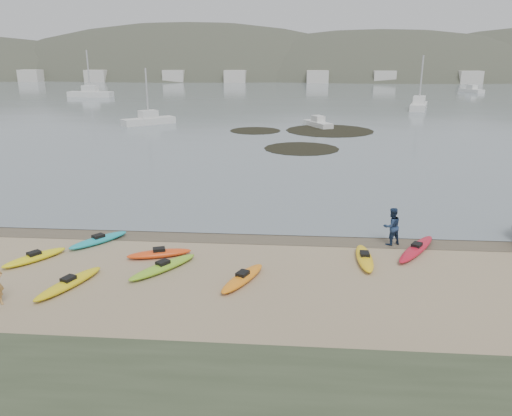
{
  "coord_description": "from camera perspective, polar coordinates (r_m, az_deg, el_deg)",
  "views": [
    {
      "loc": [
        2.01,
        -24.72,
        9.18
      ],
      "look_at": [
        0.0,
        0.0,
        1.5
      ],
      "focal_mm": 35.0,
      "sensor_mm": 36.0,
      "label": 1
    }
  ],
  "objects": [
    {
      "name": "ground",
      "position": [
        26.45,
        0.0,
        -3.11
      ],
      "size": [
        600.0,
        600.0,
        0.0
      ],
      "primitive_type": "plane",
      "color": "tan",
      "rests_on": "ground"
    },
    {
      "name": "person_east",
      "position": [
        25.76,
        15.25,
        -2.04
      ],
      "size": [
        1.15,
        1.05,
        1.92
      ],
      "primitive_type": "imported",
      "rotation": [
        0.0,
        0.0,
        3.57
      ],
      "color": "navy",
      "rests_on": "ground"
    },
    {
      "name": "far_town",
      "position": [
        169.92,
        6.2,
        14.69
      ],
      "size": [
        199.0,
        5.0,
        4.0
      ],
      "color": "beige",
      "rests_on": "ground"
    },
    {
      "name": "kelp_mats",
      "position": [
        59.83,
        6.04,
        8.31
      ],
      "size": [
        17.81,
        21.84,
        0.04
      ],
      "color": "black",
      "rests_on": "water"
    },
    {
      "name": "far_hills",
      "position": [
        223.28,
        14.49,
        10.22
      ],
      "size": [
        550.0,
        135.0,
        80.0
      ],
      "color": "#384235",
      "rests_on": "ground"
    },
    {
      "name": "wet_sand",
      "position": [
        26.17,
        -0.05,
        -3.32
      ],
      "size": [
        60.0,
        60.0,
        0.0
      ],
      "primitive_type": "plane",
      "color": "brown",
      "rests_on": "ground"
    },
    {
      "name": "water",
      "position": [
        324.86,
        4.46,
        15.54
      ],
      "size": [
        1200.0,
        1200.0,
        0.0
      ],
      "primitive_type": "plane",
      "color": "slate",
      "rests_on": "ground"
    },
    {
      "name": "kayaks",
      "position": [
        23.05,
        -6.1,
        -5.91
      ],
      "size": [
        20.46,
        8.81,
        0.34
      ],
      "color": "yellow",
      "rests_on": "ground"
    },
    {
      "name": "moored_boats",
      "position": [
        98.37,
        0.04,
        12.2
      ],
      "size": [
        95.77,
        70.66,
        1.37
      ],
      "color": "silver",
      "rests_on": "ground"
    }
  ]
}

